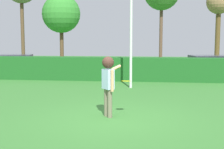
{
  "coord_description": "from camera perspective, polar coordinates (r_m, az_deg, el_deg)",
  "views": [
    {
      "loc": [
        0.99,
        -8.99,
        2.36
      ],
      "look_at": [
        -0.2,
        1.25,
        1.15
      ],
      "focal_mm": 51.53,
      "sensor_mm": 36.0,
      "label": 1
    }
  ],
  "objects": [
    {
      "name": "ground_plane",
      "position": [
        9.35,
        0.35,
        -7.93
      ],
      "size": [
        60.0,
        60.0,
        0.0
      ],
      "primitive_type": "plane",
      "color": "#397931"
    },
    {
      "name": "person",
      "position": [
        9.4,
        -0.66,
        -0.67
      ],
      "size": [
        0.55,
        0.81,
        1.8
      ],
      "color": "#767058",
      "rests_on": "ground"
    },
    {
      "name": "frisbee",
      "position": [
        9.46,
        2.51,
        -1.16
      ],
      "size": [
        0.27,
        0.27,
        0.06
      ],
      "color": "yellow"
    },
    {
      "name": "lamppost",
      "position": [
        14.83,
        3.42,
        10.7
      ],
      "size": [
        0.24,
        0.24,
        6.16
      ],
      "color": "silver",
      "rests_on": "ground"
    },
    {
      "name": "hedge_row",
      "position": [
        17.38,
        3.35,
        0.97
      ],
      "size": [
        19.07,
        0.9,
        1.26
      ],
      "primitive_type": "cube",
      "color": "#1C5B20",
      "rests_on": "ground"
    },
    {
      "name": "parked_car_blue",
      "position": [
        21.12,
        -17.06,
        1.86
      ],
      "size": [
        4.44,
        2.46,
        1.25
      ],
      "color": "#263FA5",
      "rests_on": "ground"
    },
    {
      "name": "parked_car_black",
      "position": [
        20.22,
        16.88,
        1.66
      ],
      "size": [
        4.45,
        2.5,
        1.25
      ],
      "color": "black",
      "rests_on": "ground"
    },
    {
      "name": "maple_tree",
      "position": [
        27.84,
        -9.0,
        10.55
      ],
      "size": [
        3.22,
        3.22,
        5.91
      ],
      "color": "brown",
      "rests_on": "ground"
    },
    {
      "name": "oak_tree",
      "position": [
        26.3,
        18.41,
        11.67
      ],
      "size": [
        1.88,
        1.88,
        5.96
      ],
      "color": "brown",
      "rests_on": "ground"
    }
  ]
}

